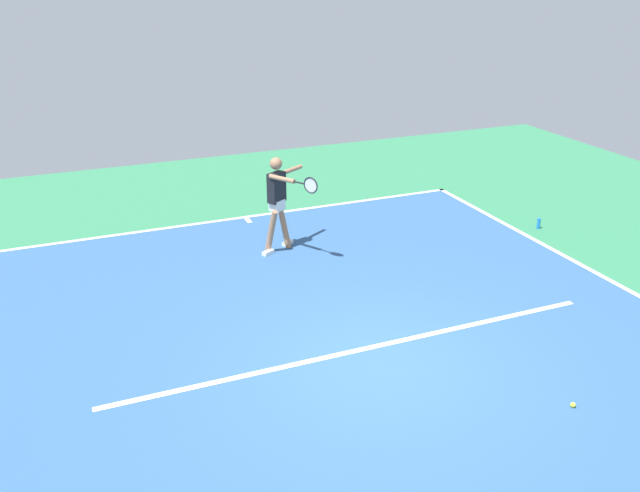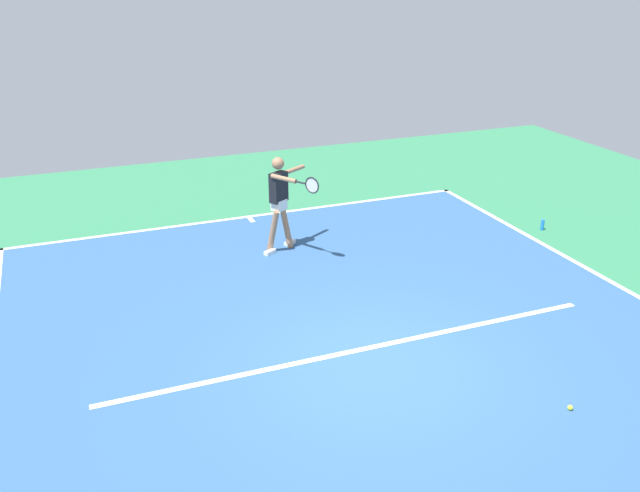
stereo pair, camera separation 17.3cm
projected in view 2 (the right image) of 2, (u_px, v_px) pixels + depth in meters
ground_plane at (376, 365)px, 9.18m from camera, size 22.22×22.22×0.00m
court_surface at (376, 365)px, 9.18m from camera, size 9.75×12.44×0.00m
court_line_baseline_near at (248, 217)px, 14.47m from camera, size 9.75×0.10×0.01m
court_line_service at (362, 349)px, 9.56m from camera, size 7.31×0.10×0.01m
court_line_centre_mark at (251, 220)px, 14.30m from camera, size 0.10×0.30×0.01m
tennis_player at (281, 197)px, 12.45m from camera, size 1.01×1.40×1.79m
tennis_ball_centre_court at (570, 408)px, 8.26m from camera, size 0.07×0.07×0.07m
water_bottle at (542, 225)px, 13.73m from camera, size 0.07×0.07×0.22m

